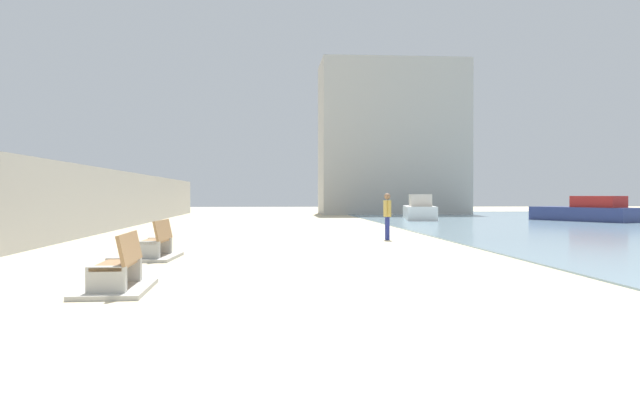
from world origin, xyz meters
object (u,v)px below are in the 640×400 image
(bench_near, at_px, (117,277))
(boat_nearest, at_px, (587,212))
(boat_outer, at_px, (419,210))
(person_walking, at_px, (387,213))
(bench_far, at_px, (155,250))

(bench_near, relative_size, boat_nearest, 0.32)
(boat_nearest, bearing_deg, boat_outer, 160.59)
(person_walking, distance_m, boat_outer, 18.64)
(person_walking, bearing_deg, boat_outer, 73.39)
(bench_near, xyz_separation_m, boat_nearest, (21.45, 26.47, 0.37))
(boat_outer, xyz_separation_m, boat_nearest, (9.38, -3.30, -0.03))
(person_walking, height_order, boat_nearest, person_walking)
(bench_far, height_order, boat_outer, boat_outer)
(boat_outer, bearing_deg, boat_nearest, -19.41)
(bench_near, distance_m, boat_nearest, 34.07)
(boat_nearest, bearing_deg, bench_far, -136.16)
(bench_far, height_order, person_walking, person_walking)
(boat_outer, relative_size, boat_nearest, 0.92)
(person_walking, bearing_deg, boat_nearest, 44.71)
(boat_nearest, bearing_deg, bench_near, -129.02)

